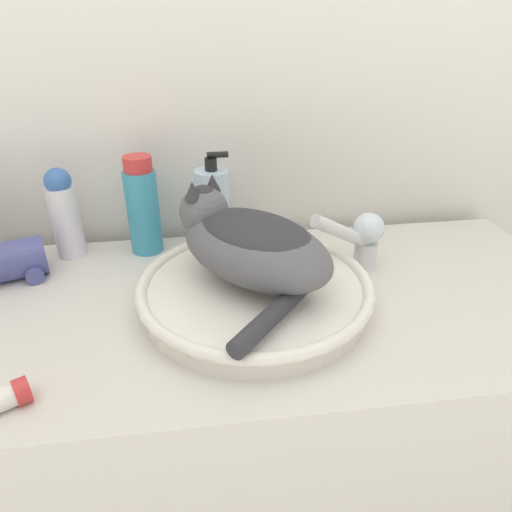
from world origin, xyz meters
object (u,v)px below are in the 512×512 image
object	(u,v)px
cat	(249,243)
soap_pump_bottle	(213,208)
faucet	(362,236)
lotion_bottle_white	(65,213)
mouthwash_bottle	(143,207)

from	to	relation	value
cat	soap_pump_bottle	bearing A→B (deg)	-31.24
faucet	lotion_bottle_white	bearing A→B (deg)	-36.27
faucet	mouthwash_bottle	xyz separation A→B (m)	(-0.41, 0.14, 0.03)
faucet	lotion_bottle_white	distance (m)	0.58
soap_pump_bottle	mouthwash_bottle	bearing A→B (deg)	180.00
cat	soap_pump_bottle	world-z (taller)	soap_pump_bottle
faucet	soap_pump_bottle	xyz separation A→B (m)	(-0.27, 0.14, 0.02)
soap_pump_bottle	lotion_bottle_white	size ratio (longest dim) A/B	1.11
cat	lotion_bottle_white	world-z (taller)	cat
lotion_bottle_white	cat	bearing A→B (deg)	-33.05
soap_pump_bottle	mouthwash_bottle	distance (m)	0.14
faucet	mouthwash_bottle	distance (m)	0.43
cat	mouthwash_bottle	bearing A→B (deg)	-3.14
cat	soap_pump_bottle	distance (m)	0.23
lotion_bottle_white	mouthwash_bottle	world-z (taller)	mouthwash_bottle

